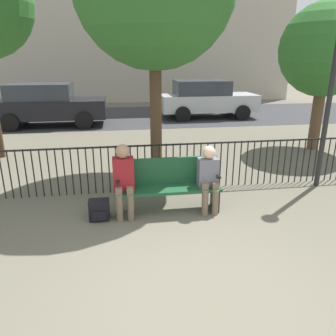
% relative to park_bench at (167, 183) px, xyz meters
% --- Properties ---
extents(ground_plane, '(80.00, 80.00, 0.00)m').
position_rel_park_bench_xyz_m(ground_plane, '(0.00, -2.15, -0.50)').
color(ground_plane, '#605B4C').
extents(park_bench, '(1.79, 0.45, 0.92)m').
position_rel_park_bench_xyz_m(park_bench, '(0.00, 0.00, 0.00)').
color(park_bench, '#194728').
rests_on(park_bench, ground).
extents(seated_person_0, '(0.34, 0.39, 1.24)m').
position_rel_park_bench_xyz_m(seated_person_0, '(-0.74, -0.13, 0.21)').
color(seated_person_0, brown).
rests_on(seated_person_0, ground).
extents(seated_person_1, '(0.34, 0.39, 1.16)m').
position_rel_park_bench_xyz_m(seated_person_1, '(0.68, -0.13, 0.16)').
color(seated_person_1, brown).
rests_on(seated_person_1, ground).
extents(backpack, '(0.33, 0.26, 0.34)m').
position_rel_park_bench_xyz_m(backpack, '(-1.16, -0.19, -0.33)').
color(backpack, black).
rests_on(backpack, ground).
extents(fence_railing, '(9.01, 0.03, 0.95)m').
position_rel_park_bench_xyz_m(fence_railing, '(-0.02, 0.94, 0.06)').
color(fence_railing, black).
rests_on(fence_railing, ground).
extents(tree_2, '(2.50, 2.50, 4.00)m').
position_rel_park_bench_xyz_m(tree_2, '(4.85, 3.43, 2.23)').
color(tree_2, brown).
rests_on(tree_2, ground).
extents(lamp_post, '(0.28, 0.28, 3.88)m').
position_rel_park_bench_xyz_m(lamp_post, '(3.26, 0.67, 2.05)').
color(lamp_post, black).
rests_on(lamp_post, ground).
extents(street_surface, '(24.00, 6.00, 0.01)m').
position_rel_park_bench_xyz_m(street_surface, '(0.00, 9.85, -0.49)').
color(street_surface, '#333335').
rests_on(street_surface, ground).
extents(parked_car_0, '(4.20, 1.94, 1.62)m').
position_rel_park_bench_xyz_m(parked_car_0, '(-3.44, 8.12, 0.35)').
color(parked_car_0, black).
rests_on(parked_car_0, ground).
extents(parked_car_1, '(4.20, 1.94, 1.62)m').
position_rel_park_bench_xyz_m(parked_car_1, '(3.10, 9.03, 0.35)').
color(parked_car_1, '#B7B7BC').
rests_on(parked_car_1, ground).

